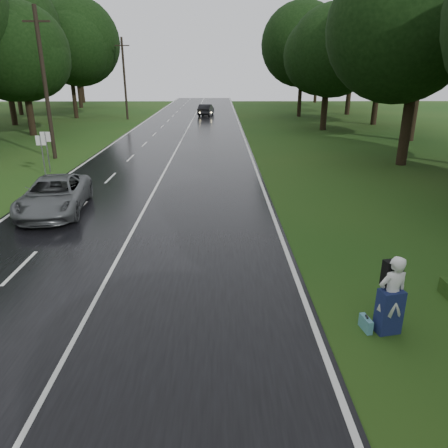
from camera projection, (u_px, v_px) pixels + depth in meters
The scene contains 16 objects.
ground at pixel (96, 300), 11.71m from camera, with size 160.00×160.00×0.00m, color #234213.
road at pixel (172, 158), 30.47m from camera, with size 12.00×140.00×0.04m, color black.
lane_center at pixel (172, 158), 30.46m from camera, with size 0.12×140.00×0.01m, color silver.
grey_car at pixel (54, 195), 18.66m from camera, with size 2.54×5.50×1.53m, color #515557.
far_car at pixel (206, 110), 58.75m from camera, with size 1.63×4.68×1.54m, color black.
hitchhiker at pixel (391, 297), 10.00m from camera, with size 0.82×0.77×2.02m.
suitcase at pixel (366, 324), 10.30m from camera, with size 0.14×0.48×0.34m, color teal.
utility_pole_mid at pixel (55, 158), 30.51m from camera, with size 1.80×0.28×10.04m, color black, non-canonical shape.
utility_pole_far at pixel (128, 119), 54.65m from camera, with size 1.80×0.28×9.87m, color black, non-canonical shape.
road_sign_a at pixel (46, 175), 25.67m from camera, with size 0.57×0.10×2.39m, color white, non-canonical shape.
road_sign_b at pixel (50, 172), 26.40m from camera, with size 0.60×0.10×2.50m, color white, non-canonical shape.
tree_left_e at pixel (34, 135), 41.40m from camera, with size 8.17×8.17×12.76m, color black, non-canonical shape.
tree_left_f at pixel (77, 118), 56.20m from camera, with size 10.23×10.23×15.99m, color black, non-canonical shape.
tree_right_d at pixel (401, 164), 28.51m from camera, with size 9.67×9.67×15.11m, color black, non-canonical shape.
tree_right_e at pixel (323, 130), 45.18m from camera, with size 8.57×8.57×13.39m, color black, non-canonical shape.
tree_right_f at pixel (299, 116), 58.11m from camera, with size 9.95×9.95×15.55m, color black, non-canonical shape.
Camera 1 is at (3.46, -10.30, 6.03)m, focal length 33.64 mm.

